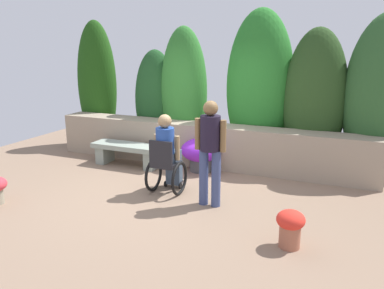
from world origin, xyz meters
TOP-DOWN VIEW (x-y plane):
  - ground_plane at (0.00, 0.00)m, footprint 10.19×10.19m
  - stone_retaining_wall at (0.00, 1.64)m, footprint 6.63×0.55m
  - hedge_backdrop at (0.70, 2.27)m, footprint 7.39×1.08m
  - stone_bench at (-1.44, 1.00)m, footprint 1.49×0.48m
  - person_in_wheelchair at (-0.03, -0.03)m, footprint 0.53×0.66m
  - person_standing_companion at (0.82, -0.26)m, footprint 0.49×0.30m
  - flower_pot_terracotta_by_wall at (2.17, -1.09)m, footprint 0.35×0.35m
  - flower_pot_red_accent at (0.07, 1.26)m, footprint 0.78×0.78m

SIDE VIEW (x-z plane):
  - ground_plane at x=0.00m, z-range 0.00..0.00m
  - flower_pot_terracotta_by_wall at x=2.17m, z-range 0.04..0.52m
  - stone_bench at x=-1.44m, z-range 0.07..0.52m
  - flower_pot_red_accent at x=0.07m, z-range 0.05..0.69m
  - stone_retaining_wall at x=0.00m, z-range 0.00..0.85m
  - person_in_wheelchair at x=-0.03m, z-range -0.04..1.29m
  - person_standing_companion at x=0.82m, z-range 0.12..1.74m
  - hedge_backdrop at x=0.70m, z-range -0.12..3.00m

